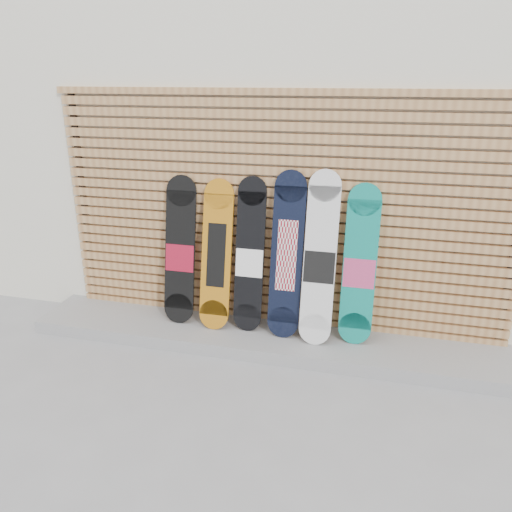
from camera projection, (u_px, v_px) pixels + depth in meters
The scene contains 10 objects.
ground at pixel (270, 388), 4.06m from camera, with size 80.00×80.00×0.00m, color gray.
building at pixel (367, 123), 6.51m from camera, with size 12.00×5.00×3.60m, color silver.
concrete_step at pixel (271, 339), 4.69m from camera, with size 4.60×0.70×0.12m, color gray.
slat_wall at pixel (279, 213), 4.56m from camera, with size 4.26×0.08×2.29m.
snowboard_0 at pixel (180, 252), 4.75m from camera, with size 0.30×0.30×1.41m.
snowboard_1 at pixel (217, 255), 4.65m from camera, with size 0.28×0.34×1.39m.
snowboard_2 at pixel (250, 256), 4.59m from camera, with size 0.27×0.29×1.43m.
snowboard_3 at pixel (287, 255), 4.48m from camera, with size 0.29×0.33×1.50m.
snowboard_4 at pixel (320, 260), 4.38m from camera, with size 0.29×0.39×1.52m.
snowboard_5 at pixel (360, 266), 4.37m from camera, with size 0.29×0.28×1.42m.
Camera 1 is at (0.73, -3.37, 2.40)m, focal length 35.00 mm.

